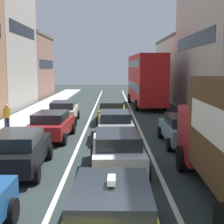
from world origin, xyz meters
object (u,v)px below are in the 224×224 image
at_px(wagon_left_lane_second, 18,150).
at_px(hatchback_centre_lane_third, 115,124).
at_px(sedan_left_lane_fourth, 63,111).
at_px(sedan_left_lane_third, 51,125).
at_px(coupe_centre_lane_fourth, 111,111).
at_px(pedestrian_mid_sidewalk, 6,116).
at_px(bus_mid_queue_primary, 145,78).
at_px(taxi_centre_lane_front, 111,214).
at_px(sedan_right_lane_behind_truck, 182,129).
at_px(sedan_centre_lane_second, 117,150).

height_order(wagon_left_lane_second, hatchback_centre_lane_third, same).
bearing_deg(wagon_left_lane_second, sedan_left_lane_fourth, -2.55).
distance_m(hatchback_centre_lane_third, sedan_left_lane_third, 3.44).
height_order(wagon_left_lane_second, coupe_centre_lane_fourth, same).
xyz_separation_m(coupe_centre_lane_fourth, sedan_left_lane_fourth, (-3.44, -0.13, 0.00)).
bearing_deg(pedestrian_mid_sidewalk, bus_mid_queue_primary, -94.48).
relative_size(coupe_centre_lane_fourth, bus_mid_queue_primary, 0.41).
bearing_deg(taxi_centre_lane_front, sedan_left_lane_third, 17.68).
distance_m(sedan_left_lane_fourth, sedan_right_lane_behind_truck, 9.77).
distance_m(taxi_centre_lane_front, bus_mid_queue_primary, 26.21).
height_order(wagon_left_lane_second, sedan_left_lane_third, same).
height_order(sedan_left_lane_fourth, bus_mid_queue_primary, bus_mid_queue_primary).
bearing_deg(bus_mid_queue_primary, sedan_right_lane_behind_truck, 178.54).
distance_m(wagon_left_lane_second, sedan_left_lane_fourth, 11.07).
bearing_deg(pedestrian_mid_sidewalk, sedan_centre_lane_second, 163.44).
bearing_deg(wagon_left_lane_second, sedan_left_lane_third, -4.78).
height_order(sedan_centre_lane_second, pedestrian_mid_sidewalk, pedestrian_mid_sidewalk).
relative_size(wagon_left_lane_second, sedan_left_lane_fourth, 1.00).
distance_m(taxi_centre_lane_front, sedan_right_lane_behind_truck, 10.37).
xyz_separation_m(hatchback_centre_lane_third, sedan_left_lane_fourth, (-3.61, 5.27, 0.00)).
bearing_deg(coupe_centre_lane_fourth, wagon_left_lane_second, 163.51).
height_order(sedan_left_lane_third, sedan_left_lane_fourth, same).
bearing_deg(pedestrian_mid_sidewalk, hatchback_centre_lane_third, -163.91).
xyz_separation_m(sedan_left_lane_third, pedestrian_mid_sidewalk, (-3.16, 2.32, 0.15)).
bearing_deg(sedan_right_lane_behind_truck, sedan_left_lane_third, 79.50).
bearing_deg(wagon_left_lane_second, pedestrian_mid_sidewalk, 18.22).
height_order(taxi_centre_lane_front, sedan_centre_lane_second, taxi_centre_lane_front).
relative_size(sedan_left_lane_third, sedan_right_lane_behind_truck, 1.01).
relative_size(taxi_centre_lane_front, coupe_centre_lane_fourth, 1.00).
bearing_deg(wagon_left_lane_second, taxi_centre_lane_front, -149.53).
relative_size(coupe_centre_lane_fourth, sedan_right_lane_behind_truck, 1.01).
height_order(bus_mid_queue_primary, pedestrian_mid_sidewalk, bus_mid_queue_primary).
bearing_deg(pedestrian_mid_sidewalk, sedan_right_lane_behind_truck, -166.45).
height_order(sedan_right_lane_behind_truck, bus_mid_queue_primary, bus_mid_queue_primary).
relative_size(sedan_right_lane_behind_truck, pedestrian_mid_sidewalk, 2.59).
distance_m(hatchback_centre_lane_third, bus_mid_queue_primary, 15.12).
bearing_deg(sedan_left_lane_fourth, wagon_left_lane_second, 177.52).
distance_m(taxi_centre_lane_front, sedan_left_lane_fourth, 16.89).
relative_size(wagon_left_lane_second, sedan_right_lane_behind_truck, 1.01).
relative_size(taxi_centre_lane_front, sedan_right_lane_behind_truck, 1.01).
distance_m(hatchback_centre_lane_third, pedestrian_mid_sidewalk, 6.90).
bearing_deg(sedan_left_lane_third, wagon_left_lane_second, 179.69).
bearing_deg(sedan_left_lane_third, taxi_centre_lane_front, -161.20).
height_order(coupe_centre_lane_fourth, sedan_left_lane_fourth, same).
bearing_deg(sedan_left_lane_third, sedan_left_lane_fourth, 4.12).
height_order(taxi_centre_lane_front, hatchback_centre_lane_third, taxi_centre_lane_front).
relative_size(wagon_left_lane_second, coupe_centre_lane_fourth, 1.01).
relative_size(sedan_centre_lane_second, coupe_centre_lane_fourth, 1.01).
height_order(taxi_centre_lane_front, pedestrian_mid_sidewalk, same).
bearing_deg(sedan_right_lane_behind_truck, sedan_centre_lane_second, 141.37).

